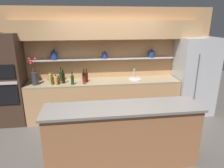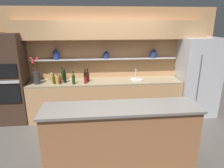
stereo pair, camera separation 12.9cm
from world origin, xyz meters
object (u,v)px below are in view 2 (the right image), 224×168
at_px(bottle_wine_1, 88,77).
at_px(bottle_spirit_9, 52,78).
at_px(oven_tower, 11,79).
at_px(bottle_spirit_5, 57,80).
at_px(bottle_wine_3, 74,79).
at_px(bottle_wine_4, 65,77).
at_px(bottle_wine_6, 85,76).
at_px(sink_fixture, 136,79).
at_px(bottle_wine_7, 63,75).
at_px(bottle_oil_8, 54,80).
at_px(bottle_sauce_0, 85,80).
at_px(refrigerator, 197,77).
at_px(flower_vase, 36,76).
at_px(bottle_sauce_2, 60,80).

height_order(bottle_wine_1, bottle_spirit_9, bottle_wine_1).
relative_size(oven_tower, bottle_spirit_5, 8.52).
distance_m(bottle_wine_1, bottle_wine_3, 0.35).
height_order(bottle_wine_4, bottle_wine_6, bottle_wine_4).
bearing_deg(bottle_wine_4, sink_fixture, 1.82).
relative_size(bottle_spirit_5, bottle_wine_6, 0.82).
relative_size(bottle_wine_7, bottle_oil_8, 1.42).
bearing_deg(bottle_spirit_9, bottle_wine_7, 39.59).
relative_size(bottle_wine_7, bottle_spirit_9, 1.18).
distance_m(oven_tower, bottle_wine_6, 1.67).
distance_m(bottle_sauce_0, bottle_wine_6, 0.23).
xyz_separation_m(bottle_wine_3, bottle_wine_7, (-0.28, 0.33, 0.01)).
bearing_deg(bottle_oil_8, bottle_wine_6, 12.94).
distance_m(refrigerator, bottle_wine_3, 3.00).
bearing_deg(refrigerator, bottle_spirit_9, 179.81).
xyz_separation_m(bottle_wine_7, bottle_oil_8, (-0.16, -0.26, -0.03)).
bearing_deg(bottle_wine_1, bottle_spirit_9, -179.34).
distance_m(refrigerator, flower_vase, 3.82).
bearing_deg(sink_fixture, bottle_wine_1, -178.66).
height_order(bottle_wine_4, bottle_wine_7, bottle_wine_4).
bearing_deg(flower_vase, refrigerator, 0.60).
distance_m(bottle_sauce_0, bottle_wine_3, 0.26).
bearing_deg(bottle_wine_1, sink_fixture, 1.34).
bearing_deg(bottle_sauce_0, bottle_wine_1, 70.33).
xyz_separation_m(bottle_wine_6, bottle_wine_7, (-0.54, 0.10, 0.01)).
xyz_separation_m(refrigerator, bottle_oil_8, (-3.44, -0.07, 0.05)).
distance_m(bottle_spirit_5, bottle_wine_6, 0.66).
xyz_separation_m(bottle_wine_1, bottle_spirit_5, (-0.67, -0.16, -0.02)).
height_order(bottle_sauce_0, bottle_spirit_5, bottle_spirit_5).
relative_size(flower_vase, bottle_oil_8, 2.69).
bearing_deg(oven_tower, bottle_oil_8, -6.18).
xyz_separation_m(refrigerator, bottle_wine_4, (-3.21, -0.00, 0.09)).
height_order(sink_fixture, bottle_wine_6, bottle_wine_6).
xyz_separation_m(sink_fixture, bottle_wine_7, (-1.75, 0.14, 0.10)).
bearing_deg(flower_vase, bottle_wine_3, -6.71).
height_order(sink_fixture, bottle_sauce_0, sink_fixture).
distance_m(flower_vase, bottle_spirit_5, 0.49).
relative_size(refrigerator, bottle_wine_6, 6.49).
distance_m(oven_tower, bottle_wine_4, 1.21).
bearing_deg(bottle_wine_4, bottle_wine_7, 109.47).
xyz_separation_m(oven_tower, bottle_wine_7, (1.13, 0.16, 0.02)).
distance_m(bottle_sauce_0, bottle_wine_7, 0.63).
bearing_deg(bottle_wine_4, flower_vase, -176.71).
bearing_deg(flower_vase, bottle_wine_1, 3.10).
bearing_deg(bottle_oil_8, bottle_wine_3, -8.79).
bearing_deg(bottle_wine_1, bottle_oil_8, -173.23).
relative_size(bottle_sauce_2, bottle_wine_3, 0.61).
relative_size(refrigerator, bottle_wine_4, 5.84).
xyz_separation_m(flower_vase, bottle_wine_3, (0.83, -0.10, -0.08)).
bearing_deg(bottle_wine_3, oven_tower, 173.00).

